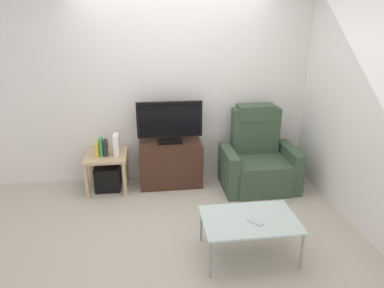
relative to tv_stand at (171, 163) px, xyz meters
name	(u,v)px	position (x,y,z in m)	size (l,w,h in m)	color
ground_plane	(184,215)	(0.09, -0.84, -0.30)	(6.40, 6.40, 0.00)	#B2A899
wall_back	(174,87)	(0.09, 0.29, 1.00)	(6.40, 0.06, 2.60)	silver
wall_side	(351,102)	(1.97, -0.84, 1.00)	(0.06, 4.48, 2.60)	silver
tv_stand	(171,163)	(0.00, 0.00, 0.00)	(0.83, 0.45, 0.60)	#3D2319
television	(170,121)	(0.00, 0.02, 0.60)	(0.86, 0.20, 0.56)	black
recliner_armchair	(258,160)	(1.17, -0.20, 0.07)	(0.98, 0.78, 1.08)	#384C38
side_table	(106,160)	(-0.85, -0.04, 0.11)	(0.54, 0.54, 0.49)	tan
subwoofer_box	(108,177)	(-0.85, -0.04, -0.14)	(0.33, 0.33, 0.33)	black
book_leftmost	(97,149)	(-0.95, -0.06, 0.28)	(0.05, 0.13, 0.18)	gold
book_middle	(101,147)	(-0.90, -0.06, 0.31)	(0.04, 0.11, 0.24)	#388C4C
book_rightmost	(106,148)	(-0.84, -0.06, 0.29)	(0.05, 0.12, 0.21)	#262626
game_console	(116,144)	(-0.71, -0.03, 0.32)	(0.07, 0.20, 0.26)	white
coffee_table	(250,221)	(0.63, -1.63, 0.08)	(0.90, 0.60, 0.40)	#B2C6C1
cell_phone	(255,222)	(0.67, -1.69, 0.11)	(0.07, 0.15, 0.01)	#B7B7BC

